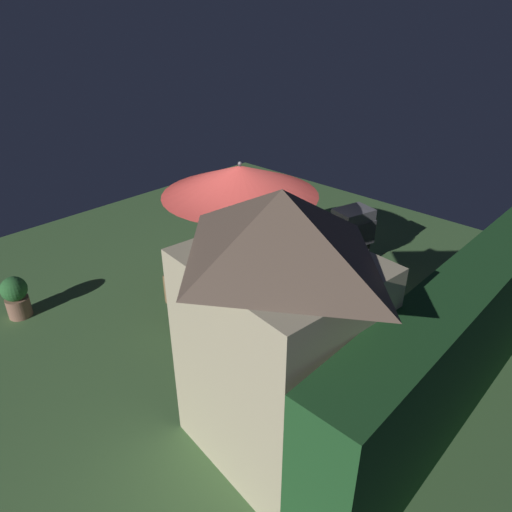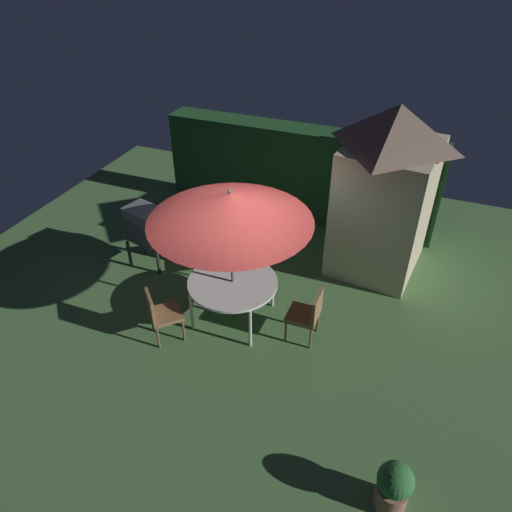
{
  "view_description": "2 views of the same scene",
  "coord_description": "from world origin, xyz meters",
  "px_view_note": "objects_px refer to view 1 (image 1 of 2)",
  "views": [
    {
      "loc": [
        4.76,
        4.69,
        4.39
      ],
      "look_at": [
        0.04,
        0.22,
        0.88
      ],
      "focal_mm": 32.5,
      "sensor_mm": 36.0,
      "label": 1
    },
    {
      "loc": [
        2.54,
        -5.34,
        5.38
      ],
      "look_at": [
        0.36,
        0.12,
        1.18
      ],
      "focal_mm": 33.2,
      "sensor_mm": 36.0,
      "label": 2
    }
  ],
  "objects_px": {
    "bbq_grill": "(352,227)",
    "chair_far_side": "(182,299)",
    "patio_table": "(241,260)",
    "chair_near_shed": "(242,238)",
    "patio_umbrella": "(240,180)",
    "garden_shed": "(278,331)",
    "potted_plant_by_shed": "(16,296)",
    "chair_toward_hedge": "(318,277)"
  },
  "relations": [
    {
      "from": "patio_umbrella",
      "to": "chair_near_shed",
      "type": "xyz_separation_m",
      "value": [
        -0.85,
        -0.83,
        -1.56
      ]
    },
    {
      "from": "patio_table",
      "to": "bbq_grill",
      "type": "bearing_deg",
      "value": 159.28
    },
    {
      "from": "chair_toward_hedge",
      "to": "patio_table",
      "type": "bearing_deg",
      "value": -57.36
    },
    {
      "from": "garden_shed",
      "to": "potted_plant_by_shed",
      "type": "distance_m",
      "value": 4.84
    },
    {
      "from": "garden_shed",
      "to": "bbq_grill",
      "type": "height_order",
      "value": "garden_shed"
    },
    {
      "from": "patio_table",
      "to": "chair_far_side",
      "type": "xyz_separation_m",
      "value": [
        1.25,
        -0.01,
        -0.18
      ]
    },
    {
      "from": "patio_umbrella",
      "to": "bbq_grill",
      "type": "distance_m",
      "value": 2.54
    },
    {
      "from": "garden_shed",
      "to": "chair_far_side",
      "type": "height_order",
      "value": "garden_shed"
    },
    {
      "from": "garden_shed",
      "to": "chair_far_side",
      "type": "bearing_deg",
      "value": -104.36
    },
    {
      "from": "chair_far_side",
      "to": "chair_near_shed",
      "type": "bearing_deg",
      "value": -158.63
    },
    {
      "from": "bbq_grill",
      "to": "chair_far_side",
      "type": "bearing_deg",
      "value": -13.4
    },
    {
      "from": "bbq_grill",
      "to": "patio_table",
      "type": "bearing_deg",
      "value": -20.72
    },
    {
      "from": "garden_shed",
      "to": "chair_far_side",
      "type": "xyz_separation_m",
      "value": [
        -0.62,
        -2.42,
        -1.03
      ]
    },
    {
      "from": "garden_shed",
      "to": "chair_far_side",
      "type": "distance_m",
      "value": 2.7
    },
    {
      "from": "patio_table",
      "to": "patio_umbrella",
      "type": "bearing_deg",
      "value": -63.43
    },
    {
      "from": "garden_shed",
      "to": "chair_near_shed",
      "type": "relative_size",
      "value": 3.38
    },
    {
      "from": "chair_far_side",
      "to": "chair_toward_hedge",
      "type": "xyz_separation_m",
      "value": [
        -1.94,
        1.08,
        0.0
      ]
    },
    {
      "from": "garden_shed",
      "to": "bbq_grill",
      "type": "distance_m",
      "value": 4.33
    },
    {
      "from": "chair_near_shed",
      "to": "patio_umbrella",
      "type": "bearing_deg",
      "value": 44.47
    },
    {
      "from": "chair_near_shed",
      "to": "bbq_grill",
      "type": "bearing_deg",
      "value": 127.3
    },
    {
      "from": "patio_table",
      "to": "chair_near_shed",
      "type": "relative_size",
      "value": 1.58
    },
    {
      "from": "patio_table",
      "to": "chair_toward_hedge",
      "type": "bearing_deg",
      "value": 122.64
    },
    {
      "from": "bbq_grill",
      "to": "chair_far_side",
      "type": "xyz_separation_m",
      "value": [
        3.33,
        -0.79,
        -0.33
      ]
    },
    {
      "from": "garden_shed",
      "to": "chair_toward_hedge",
      "type": "xyz_separation_m",
      "value": [
        -2.56,
        -1.34,
        -1.03
      ]
    },
    {
      "from": "patio_umbrella",
      "to": "chair_far_side",
      "type": "xyz_separation_m",
      "value": [
        1.25,
        -0.01,
        -1.56
      ]
    },
    {
      "from": "chair_far_side",
      "to": "potted_plant_by_shed",
      "type": "xyz_separation_m",
      "value": [
        1.61,
        -2.17,
        -0.15
      ]
    },
    {
      "from": "patio_table",
      "to": "chair_near_shed",
      "type": "distance_m",
      "value": 1.2
    },
    {
      "from": "patio_table",
      "to": "chair_near_shed",
      "type": "height_order",
      "value": "chair_near_shed"
    },
    {
      "from": "patio_table",
      "to": "chair_near_shed",
      "type": "xyz_separation_m",
      "value": [
        -0.85,
        -0.83,
        -0.18
      ]
    },
    {
      "from": "bbq_grill",
      "to": "chair_far_side",
      "type": "height_order",
      "value": "bbq_grill"
    },
    {
      "from": "bbq_grill",
      "to": "potted_plant_by_shed",
      "type": "xyz_separation_m",
      "value": [
        4.94,
        -2.96,
        -0.48
      ]
    },
    {
      "from": "garden_shed",
      "to": "patio_umbrella",
      "type": "distance_m",
      "value": 3.1
    },
    {
      "from": "patio_umbrella",
      "to": "potted_plant_by_shed",
      "type": "bearing_deg",
      "value": -37.21
    },
    {
      "from": "patio_umbrella",
      "to": "potted_plant_by_shed",
      "type": "distance_m",
      "value": 3.99
    },
    {
      "from": "patio_table",
      "to": "bbq_grill",
      "type": "relative_size",
      "value": 1.18
    },
    {
      "from": "bbq_grill",
      "to": "potted_plant_by_shed",
      "type": "height_order",
      "value": "bbq_grill"
    },
    {
      "from": "garden_shed",
      "to": "patio_table",
      "type": "relative_size",
      "value": 2.14
    },
    {
      "from": "garden_shed",
      "to": "potted_plant_by_shed",
      "type": "relative_size",
      "value": 4.33
    },
    {
      "from": "potted_plant_by_shed",
      "to": "chair_far_side",
      "type": "bearing_deg",
      "value": 126.64
    },
    {
      "from": "garden_shed",
      "to": "potted_plant_by_shed",
      "type": "height_order",
      "value": "garden_shed"
    },
    {
      "from": "patio_umbrella",
      "to": "bbq_grill",
      "type": "height_order",
      "value": "patio_umbrella"
    },
    {
      "from": "patio_umbrella",
      "to": "bbq_grill",
      "type": "bearing_deg",
      "value": 159.28
    }
  ]
}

